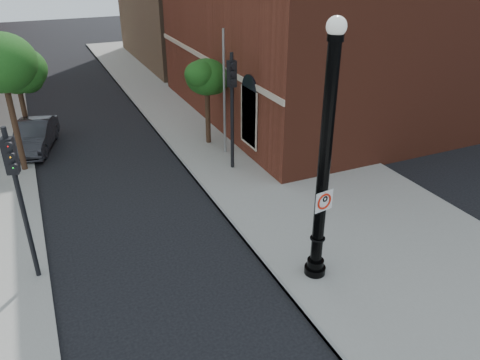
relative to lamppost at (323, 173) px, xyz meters
name	(u,v)px	position (x,y,z in m)	size (l,w,h in m)	color
ground	(224,321)	(-3.15, -0.61, -3.39)	(120.00, 120.00, 0.00)	black
sidewalk_right	(260,147)	(2.85, 9.39, -3.33)	(8.00, 60.00, 0.12)	gray
curb_edge	(181,161)	(-1.10, 9.39, -3.32)	(0.10, 60.00, 0.14)	gray
lamppost	(323,173)	(0.00, 0.00, 0.00)	(0.62, 0.62, 7.35)	black
no_parking_sign	(324,201)	(-0.03, -0.18, -0.75)	(0.59, 0.13, 0.59)	white
parked_car	(35,136)	(-6.94, 13.63, -2.71)	(1.46, 4.18, 1.38)	#2A2A2E
traffic_signal_left	(17,182)	(-7.43, 3.21, -0.22)	(0.35, 0.41, 4.72)	black
traffic_signal_right	(232,94)	(0.70, 7.72, 0.00)	(0.34, 0.42, 5.04)	black
utility_pole	(224,95)	(1.05, 9.40, -0.56)	(0.11, 0.11, 5.68)	#999999
street_tree_a	(2,64)	(-7.51, 11.29, 1.22)	(3.24, 2.93, 5.84)	#351E15
street_tree_b	(17,77)	(-7.17, 15.00, -0.21)	(2.25, 2.03, 4.05)	#351E15
street_tree_c	(207,78)	(0.81, 10.89, -0.12)	(2.31, 2.09, 4.17)	#351E15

